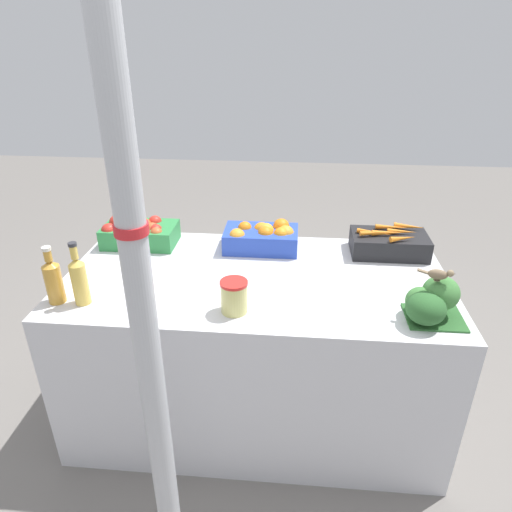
{
  "coord_description": "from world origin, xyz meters",
  "views": [
    {
      "loc": [
        0.16,
        -1.82,
        1.83
      ],
      "look_at": [
        0.0,
        0.0,
        0.91
      ],
      "focal_mm": 32.0,
      "sensor_mm": 36.0,
      "label": 1
    }
  ],
  "objects_px": {
    "juice_bottle_golden": "(79,279)",
    "sparrow_bird": "(439,274)",
    "orange_crate": "(263,237)",
    "juice_bottle_amber": "(53,280)",
    "broccoli_pile": "(432,300)",
    "carrot_crate": "(389,243)",
    "support_pole": "(132,237)",
    "apple_crate": "(140,233)",
    "pickle_jar": "(234,296)"
  },
  "relations": [
    {
      "from": "apple_crate",
      "to": "broccoli_pile",
      "type": "relative_size",
      "value": 1.57
    },
    {
      "from": "carrot_crate",
      "to": "juice_bottle_amber",
      "type": "distance_m",
      "value": 1.55
    },
    {
      "from": "apple_crate",
      "to": "pickle_jar",
      "type": "height_order",
      "value": "apple_crate"
    },
    {
      "from": "support_pole",
      "to": "carrot_crate",
      "type": "relative_size",
      "value": 7.16
    },
    {
      "from": "juice_bottle_golden",
      "to": "sparrow_bird",
      "type": "distance_m",
      "value": 1.4
    },
    {
      "from": "orange_crate",
      "to": "juice_bottle_amber",
      "type": "height_order",
      "value": "juice_bottle_amber"
    },
    {
      "from": "juice_bottle_amber",
      "to": "juice_bottle_golden",
      "type": "xyz_separation_m",
      "value": [
        0.11,
        -0.0,
        0.01
      ]
    },
    {
      "from": "broccoli_pile",
      "to": "sparrow_bird",
      "type": "xyz_separation_m",
      "value": [
        0.01,
        0.0,
        0.11
      ]
    },
    {
      "from": "juice_bottle_golden",
      "to": "pickle_jar",
      "type": "relative_size",
      "value": 2.01
    },
    {
      "from": "juice_bottle_amber",
      "to": "juice_bottle_golden",
      "type": "distance_m",
      "value": 0.11
    },
    {
      "from": "orange_crate",
      "to": "juice_bottle_amber",
      "type": "distance_m",
      "value": 1.0
    },
    {
      "from": "pickle_jar",
      "to": "support_pole",
      "type": "bearing_deg",
      "value": -115.88
    },
    {
      "from": "orange_crate",
      "to": "apple_crate",
      "type": "bearing_deg",
      "value": -179.74
    },
    {
      "from": "sparrow_bird",
      "to": "carrot_crate",
      "type": "bearing_deg",
      "value": 110.3
    },
    {
      "from": "support_pole",
      "to": "apple_crate",
      "type": "xyz_separation_m",
      "value": [
        -0.36,
        1.02,
        -0.45
      ]
    },
    {
      "from": "juice_bottle_golden",
      "to": "broccoli_pile",
      "type": "bearing_deg",
      "value": 0.56
    },
    {
      "from": "broccoli_pile",
      "to": "sparrow_bird",
      "type": "height_order",
      "value": "sparrow_bird"
    },
    {
      "from": "juice_bottle_amber",
      "to": "sparrow_bird",
      "type": "height_order",
      "value": "juice_bottle_amber"
    },
    {
      "from": "pickle_jar",
      "to": "orange_crate",
      "type": "bearing_deg",
      "value": 83.29
    },
    {
      "from": "carrot_crate",
      "to": "broccoli_pile",
      "type": "relative_size",
      "value": 1.57
    },
    {
      "from": "juice_bottle_amber",
      "to": "juice_bottle_golden",
      "type": "bearing_deg",
      "value": -0.0
    },
    {
      "from": "orange_crate",
      "to": "broccoli_pile",
      "type": "bearing_deg",
      "value": -39.15
    },
    {
      "from": "juice_bottle_amber",
      "to": "sparrow_bird",
      "type": "bearing_deg",
      "value": 0.57
    },
    {
      "from": "support_pole",
      "to": "sparrow_bird",
      "type": "bearing_deg",
      "value": 24.84
    },
    {
      "from": "support_pole",
      "to": "apple_crate",
      "type": "relative_size",
      "value": 7.16
    },
    {
      "from": "support_pole",
      "to": "carrot_crate",
      "type": "xyz_separation_m",
      "value": [
        0.91,
        1.02,
        -0.46
      ]
    },
    {
      "from": "juice_bottle_amber",
      "to": "sparrow_bird",
      "type": "distance_m",
      "value": 1.51
    },
    {
      "from": "apple_crate",
      "to": "sparrow_bird",
      "type": "distance_m",
      "value": 1.46
    },
    {
      "from": "juice_bottle_golden",
      "to": "pickle_jar",
      "type": "height_order",
      "value": "juice_bottle_golden"
    },
    {
      "from": "apple_crate",
      "to": "orange_crate",
      "type": "distance_m",
      "value": 0.64
    },
    {
      "from": "broccoli_pile",
      "to": "juice_bottle_golden",
      "type": "relative_size",
      "value": 0.87
    },
    {
      "from": "apple_crate",
      "to": "broccoli_pile",
      "type": "xyz_separation_m",
      "value": [
        1.33,
        -0.56,
        0.02
      ]
    },
    {
      "from": "orange_crate",
      "to": "pickle_jar",
      "type": "xyz_separation_m",
      "value": [
        -0.07,
        -0.59,
        0.0
      ]
    },
    {
      "from": "juice_bottle_amber",
      "to": "pickle_jar",
      "type": "xyz_separation_m",
      "value": [
        0.74,
        -0.01,
        -0.03
      ]
    },
    {
      "from": "juice_bottle_golden",
      "to": "orange_crate",
      "type": "bearing_deg",
      "value": 39.7
    },
    {
      "from": "juice_bottle_amber",
      "to": "sparrow_bird",
      "type": "relative_size",
      "value": 1.86
    },
    {
      "from": "sparrow_bird",
      "to": "support_pole",
      "type": "bearing_deg",
      "value": -141.92
    },
    {
      "from": "support_pole",
      "to": "juice_bottle_golden",
      "type": "height_order",
      "value": "support_pole"
    },
    {
      "from": "juice_bottle_golden",
      "to": "apple_crate",
      "type": "bearing_deg",
      "value": 84.16
    },
    {
      "from": "apple_crate",
      "to": "carrot_crate",
      "type": "xyz_separation_m",
      "value": [
        1.27,
        0.0,
        -0.01
      ]
    },
    {
      "from": "support_pole",
      "to": "pickle_jar",
      "type": "bearing_deg",
      "value": 64.12
    },
    {
      "from": "juice_bottle_golden",
      "to": "sparrow_bird",
      "type": "relative_size",
      "value": 2.03
    },
    {
      "from": "support_pole",
      "to": "juice_bottle_golden",
      "type": "xyz_separation_m",
      "value": [
        -0.42,
        0.44,
        -0.4
      ]
    },
    {
      "from": "orange_crate",
      "to": "broccoli_pile",
      "type": "height_order",
      "value": "broccoli_pile"
    },
    {
      "from": "carrot_crate",
      "to": "apple_crate",
      "type": "bearing_deg",
      "value": -179.82
    },
    {
      "from": "carrot_crate",
      "to": "sparrow_bird",
      "type": "height_order",
      "value": "sparrow_bird"
    },
    {
      "from": "apple_crate",
      "to": "sparrow_bird",
      "type": "xyz_separation_m",
      "value": [
        1.34,
        -0.56,
        0.13
      ]
    },
    {
      "from": "sparrow_bird",
      "to": "apple_crate",
      "type": "bearing_deg",
      "value": 170.52
    },
    {
      "from": "support_pole",
      "to": "orange_crate",
      "type": "bearing_deg",
      "value": 74.69
    },
    {
      "from": "carrot_crate",
      "to": "support_pole",
      "type": "bearing_deg",
      "value": -131.77
    }
  ]
}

